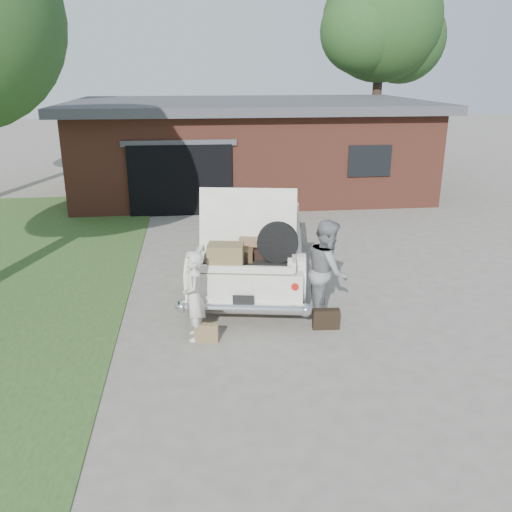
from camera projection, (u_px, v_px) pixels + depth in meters
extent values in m
plane|color=gray|center=(260.00, 324.00, 9.79)|extent=(90.00, 90.00, 0.00)
cube|color=brown|center=(249.00, 150.00, 20.21)|extent=(12.00, 7.00, 3.00)
cube|color=#4C4C51|center=(249.00, 105.00, 19.67)|extent=(12.80, 7.80, 0.30)
cube|color=black|center=(181.00, 180.00, 16.83)|extent=(3.20, 0.30, 2.20)
cube|color=#4C4C51|center=(179.00, 143.00, 16.39)|extent=(3.50, 0.12, 0.18)
cube|color=black|center=(370.00, 161.00, 17.25)|extent=(1.40, 0.08, 1.00)
cylinder|color=#38281E|center=(376.00, 109.00, 25.86)|extent=(0.44, 0.44, 5.16)
sphere|color=#274E20|center=(382.00, 21.00, 24.60)|extent=(5.41, 5.41, 5.41)
sphere|color=#274E20|center=(402.00, 39.00, 25.48)|extent=(4.06, 4.06, 4.06)
sphere|color=#274E20|center=(363.00, 30.00, 24.00)|extent=(3.79, 3.79, 3.79)
cube|color=white|center=(253.00, 246.00, 11.93)|extent=(2.96, 5.68, 0.70)
cube|color=#BBB8A5|center=(254.00, 215.00, 12.03)|extent=(2.13, 2.44, 0.56)
cube|color=black|center=(257.00, 205.00, 13.00)|extent=(1.66, 0.37, 0.48)
cube|color=black|center=(251.00, 229.00, 11.07)|extent=(1.66, 0.37, 0.48)
cylinder|color=black|center=(198.00, 291.00, 10.35)|extent=(0.36, 0.74, 0.71)
cylinder|color=black|center=(297.00, 293.00, 10.24)|extent=(0.36, 0.74, 0.71)
cylinder|color=black|center=(221.00, 235.00, 13.82)|extent=(0.36, 0.74, 0.71)
cylinder|color=black|center=(295.00, 236.00, 13.71)|extent=(0.36, 0.74, 0.71)
cylinder|color=silver|center=(243.00, 308.00, 9.40)|extent=(2.22, 0.57, 0.19)
cylinder|color=#A5140F|center=(193.00, 284.00, 9.39)|extent=(0.15, 0.13, 0.13)
cylinder|color=#A5140F|center=(295.00, 286.00, 9.29)|extent=(0.15, 0.13, 0.13)
cube|color=black|center=(243.00, 300.00, 9.33)|extent=(0.37, 0.08, 0.18)
cube|color=black|center=(246.00, 261.00, 9.87)|extent=(1.86, 1.46, 0.04)
cube|color=white|center=(199.00, 255.00, 9.88)|extent=(0.27, 1.18, 0.19)
cube|color=white|center=(294.00, 257.00, 9.78)|extent=(0.27, 1.18, 0.19)
cube|color=white|center=(244.00, 270.00, 9.28)|extent=(1.71, 0.36, 0.13)
cube|color=white|center=(248.00, 221.00, 10.10)|extent=(1.84, 0.61, 1.22)
cube|color=#503A22|center=(236.00, 254.00, 9.89)|extent=(0.70, 0.52, 0.21)
cube|color=olive|center=(226.00, 256.00, 9.44)|extent=(0.68, 0.50, 0.43)
cube|color=black|center=(255.00, 253.00, 10.01)|extent=(0.59, 0.44, 0.17)
cube|color=#966B4C|center=(251.00, 241.00, 10.06)|extent=(0.47, 0.35, 0.15)
cylinder|color=black|center=(278.00, 242.00, 9.66)|extent=(0.76, 0.30, 0.74)
imported|color=beige|center=(194.00, 296.00, 9.05)|extent=(0.39, 0.58, 1.54)
imported|color=gray|center=(327.00, 271.00, 9.72)|extent=(0.82, 1.00, 1.88)
cube|color=olive|center=(207.00, 333.00, 9.13)|extent=(0.43, 0.23, 0.32)
cube|color=black|center=(326.00, 319.00, 9.57)|extent=(0.48, 0.18, 0.37)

